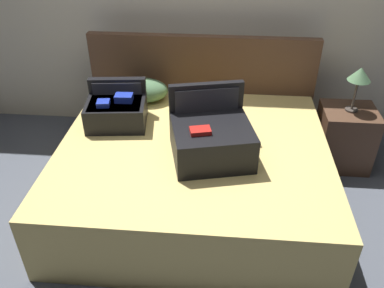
% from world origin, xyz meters
% --- Properties ---
extents(ground_plane, '(12.00, 12.00, 0.00)m').
position_xyz_m(ground_plane, '(0.00, 0.00, 0.00)').
color(ground_plane, '#4C515B').
extents(bed, '(1.94, 1.71, 0.52)m').
position_xyz_m(bed, '(0.00, 0.40, 0.26)').
color(bed, tan).
rests_on(bed, ground).
extents(headboard, '(1.98, 0.08, 1.02)m').
position_xyz_m(headboard, '(0.00, 1.30, 0.51)').
color(headboard, '#4C3323').
rests_on(headboard, ground).
extents(hard_case_large, '(0.62, 0.60, 0.45)m').
position_xyz_m(hard_case_large, '(0.13, 0.29, 0.67)').
color(hard_case_large, black).
rests_on(hard_case_large, bed).
extents(hard_case_medium, '(0.49, 0.42, 0.31)m').
position_xyz_m(hard_case_medium, '(-0.62, 0.66, 0.64)').
color(hard_case_medium, black).
rests_on(hard_case_medium, bed).
extents(pillow_near_headboard, '(0.39, 0.28, 0.21)m').
position_xyz_m(pillow_near_headboard, '(-0.02, 0.88, 0.63)').
color(pillow_near_headboard, gold).
rests_on(pillow_near_headboard, bed).
extents(pillow_center_head, '(0.43, 0.30, 0.19)m').
position_xyz_m(pillow_center_head, '(-0.49, 1.06, 0.61)').
color(pillow_center_head, '#4C724C').
rests_on(pillow_center_head, bed).
extents(nightstand, '(0.44, 0.40, 0.53)m').
position_xyz_m(nightstand, '(1.25, 1.01, 0.27)').
color(nightstand, '#4C3323').
rests_on(nightstand, ground).
extents(table_lamp, '(0.18, 0.18, 0.38)m').
position_xyz_m(table_lamp, '(1.25, 1.01, 0.84)').
color(table_lamp, '#3F3833').
rests_on(table_lamp, nightstand).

